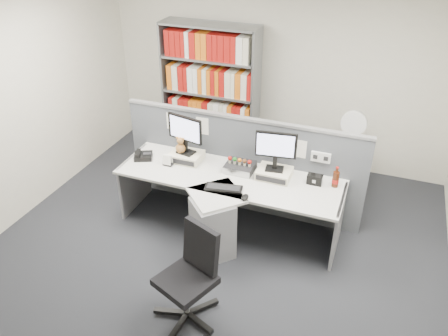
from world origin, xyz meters
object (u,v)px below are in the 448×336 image
at_px(desk_calendar, 168,161).
at_px(cola_bottle, 336,179).
at_px(desk, 222,205).
at_px(shelving_unit, 210,95).
at_px(desk_fan, 353,126).
at_px(desk_phone, 143,156).
at_px(monitor_right, 276,148).
at_px(speaker, 315,179).
at_px(desktop_pc, 240,167).
at_px(office_chair, 191,273).
at_px(filing_cabinet, 346,173).
at_px(mouse, 245,197).
at_px(monitor_left, 185,131).
at_px(keyboard, 224,188).

bearing_deg(desk_calendar, cola_bottle, 7.19).
xyz_separation_m(desk, shelving_unit, (-0.90, 1.85, 0.52)).
relative_size(desk_calendar, desk_fan, 0.25).
bearing_deg(desk_phone, cola_bottle, 5.14).
bearing_deg(desk_fan, monitor_right, -125.18).
bearing_deg(shelving_unit, speaker, -38.00).
relative_size(monitor_right, desktop_pc, 1.42).
distance_m(desktop_pc, speaker, 0.87).
distance_m(speaker, office_chair, 1.78).
bearing_deg(desk_fan, speaker, -104.64).
height_order(filing_cabinet, office_chair, office_chair).
distance_m(mouse, desk_phone, 1.49).
height_order(desktop_pc, cola_bottle, cola_bottle).
xyz_separation_m(monitor_left, desktop_pc, (0.69, -0.00, -0.34)).
height_order(monitor_right, speaker, monitor_right).
relative_size(desktop_pc, office_chair, 0.34).
xyz_separation_m(speaker, cola_bottle, (0.22, 0.03, 0.04)).
xyz_separation_m(filing_cabinet, office_chair, (-1.05, -2.56, 0.16)).
height_order(monitor_right, desk_calendar, monitor_right).
height_order(monitor_left, speaker, monitor_left).
relative_size(monitor_left, mouse, 4.07).
bearing_deg(mouse, office_chair, -99.46).
bearing_deg(speaker, shelving_unit, 142.00).
distance_m(keyboard, desk_fan, 1.89).
bearing_deg(filing_cabinet, monitor_right, -125.16).
bearing_deg(monitor_right, mouse, -107.68).
distance_m(monitor_right, filing_cabinet, 1.45).
height_order(keyboard, mouse, mouse).
bearing_deg(speaker, cola_bottle, 6.86).
xyz_separation_m(desk, desktop_pc, (0.07, 0.38, 0.31)).
bearing_deg(office_chair, monitor_right, 77.64).
bearing_deg(desk_calendar, desk_fan, 31.51).
bearing_deg(mouse, monitor_right, 72.32).
xyz_separation_m(mouse, cola_bottle, (0.85, 0.58, 0.07)).
xyz_separation_m(desk_phone, cola_bottle, (2.29, 0.21, 0.06)).
relative_size(mouse, desk_fan, 0.22).
xyz_separation_m(desk_calendar, desk_fan, (1.97, 1.21, 0.26)).
bearing_deg(filing_cabinet, mouse, -119.77).
bearing_deg(desk, speaker, 23.53).
relative_size(desk, desk_calendar, 19.36).
relative_size(mouse, cola_bottle, 0.47).
relative_size(keyboard, desk_fan, 0.81).
height_order(monitor_right, office_chair, monitor_right).
distance_m(keyboard, speaker, 1.02).
height_order(cola_bottle, office_chair, office_chair).
bearing_deg(speaker, desk, -156.47).
distance_m(mouse, shelving_unit, 2.35).
bearing_deg(mouse, filing_cabinet, 60.23).
height_order(shelving_unit, office_chair, shelving_unit).
relative_size(desk_phone, filing_cabinet, 0.39).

